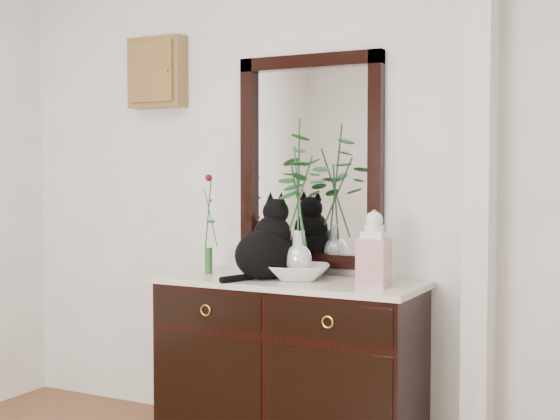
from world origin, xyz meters
The scene contains 10 objects.
wall_back centered at (0.00, 1.98, 1.35)m, with size 3.60×0.04×2.70m, color white.
pilaster centered at (1.00, 1.90, 1.35)m, with size 0.12×0.20×2.70m, color white.
sideboard centered at (0.10, 1.73, 0.47)m, with size 1.33×0.52×0.82m.
wall_mirror centered at (0.10, 1.97, 1.44)m, with size 0.80×0.06×1.10m.
key_cabinet centered at (-0.85, 1.94, 1.95)m, with size 0.35×0.10×0.40m, color brown.
cat centered at (-0.02, 1.69, 1.06)m, with size 0.29×0.36×0.41m, color black, non-canonical shape.
lotus_bowl centered at (0.14, 1.74, 0.89)m, with size 0.31×0.31×0.08m, color silver.
vase_branches centered at (0.14, 1.74, 1.26)m, with size 0.37×0.37×0.79m, color silver, non-canonical shape.
bud_vase_rose centered at (-0.38, 1.73, 1.12)m, with size 0.06×0.06×0.53m, color #2F5E2D, non-canonical shape.
ginger_jar centered at (0.56, 1.68, 1.03)m, with size 0.13×0.13×0.36m, color white, non-canonical shape.
Camera 1 is at (1.83, -1.71, 1.38)m, focal length 50.00 mm.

